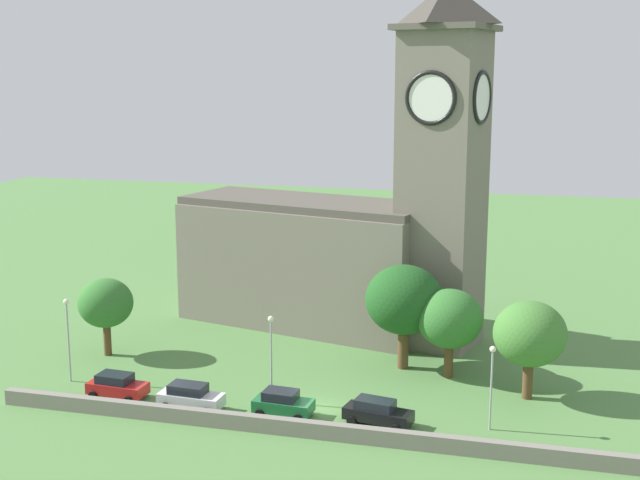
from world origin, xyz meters
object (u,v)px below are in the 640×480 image
at_px(streetlamp_west_mid, 271,345).
at_px(car_white, 190,397).
at_px(car_green, 283,403).
at_px(church, 348,233).
at_px(car_red, 117,386).
at_px(streetlamp_central, 492,373).
at_px(streetlamp_west_end, 68,326).
at_px(tree_riverside_east, 106,303).
at_px(tree_by_tower, 450,319).
at_px(tree_churchyard, 530,334).
at_px(car_black, 377,412).
at_px(tree_riverside_west, 404,300).

bearing_deg(streetlamp_west_mid, car_white, -152.61).
height_order(car_green, streetlamp_west_mid, streetlamp_west_mid).
bearing_deg(church, car_green, -89.53).
bearing_deg(car_red, streetlamp_central, 2.62).
xyz_separation_m(church, streetlamp_west_end, (-18.01, -19.15, -4.78)).
distance_m(streetlamp_west_mid, tree_riverside_east, 18.16).
relative_size(car_green, tree_by_tower, 0.60).
distance_m(church, tree_churchyard, 22.08).
height_order(church, car_black, church).
bearing_deg(car_black, streetlamp_west_end, 175.34).
distance_m(car_black, tree_by_tower, 11.91).
bearing_deg(tree_churchyard, car_green, -155.00).
xyz_separation_m(car_red, tree_riverside_east, (-5.45, 8.58, 3.67)).
bearing_deg(car_green, car_red, 179.70).
relative_size(car_green, car_black, 0.86).
bearing_deg(car_white, car_green, 5.21).
relative_size(church, tree_churchyard, 4.21).
relative_size(church, car_red, 6.88).
relative_size(streetlamp_west_end, streetlamp_west_mid, 1.01).
bearing_deg(church, tree_riverside_east, -145.20).
height_order(car_red, tree_riverside_east, tree_riverside_east).
height_order(tree_by_tower, tree_riverside_east, tree_by_tower).
relative_size(car_red, tree_riverside_east, 0.68).
distance_m(car_red, tree_churchyard, 30.95).
relative_size(car_black, streetlamp_central, 0.84).
bearing_deg(streetlamp_west_end, car_green, -6.89).
bearing_deg(car_green, car_black, 1.35).
relative_size(car_black, tree_riverside_west, 0.58).
relative_size(car_black, tree_churchyard, 0.67).
bearing_deg(streetlamp_west_end, streetlamp_central, -1.54).
distance_m(streetlamp_west_mid, tree_churchyard, 19.08).
relative_size(car_white, car_green, 1.12).
bearing_deg(tree_churchyard, streetlamp_central, -109.84).
bearing_deg(streetlamp_central, church, 125.98).
height_order(streetlamp_central, tree_riverside_west, tree_riverside_west).
bearing_deg(tree_churchyard, church, 141.21).
bearing_deg(tree_by_tower, car_red, -155.49).
distance_m(car_red, tree_riverside_west, 23.46).
bearing_deg(car_red, tree_churchyard, 14.57).
bearing_deg(church, tree_by_tower, -44.67).
distance_m(streetlamp_central, tree_churchyard, 6.93).
height_order(streetlamp_west_end, tree_churchyard, tree_churchyard).
distance_m(car_black, streetlamp_west_end, 25.32).
xyz_separation_m(streetlamp_central, tree_churchyard, (2.33, 6.47, 0.90)).
height_order(church, streetlamp_central, church).
relative_size(streetlamp_west_end, tree_by_tower, 0.93).
height_order(streetlamp_west_end, tree_riverside_west, tree_riverside_west).
relative_size(church, car_black, 6.29).
xyz_separation_m(church, car_green, (0.18, -21.35, -8.36)).
height_order(car_red, tree_churchyard, tree_churchyard).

